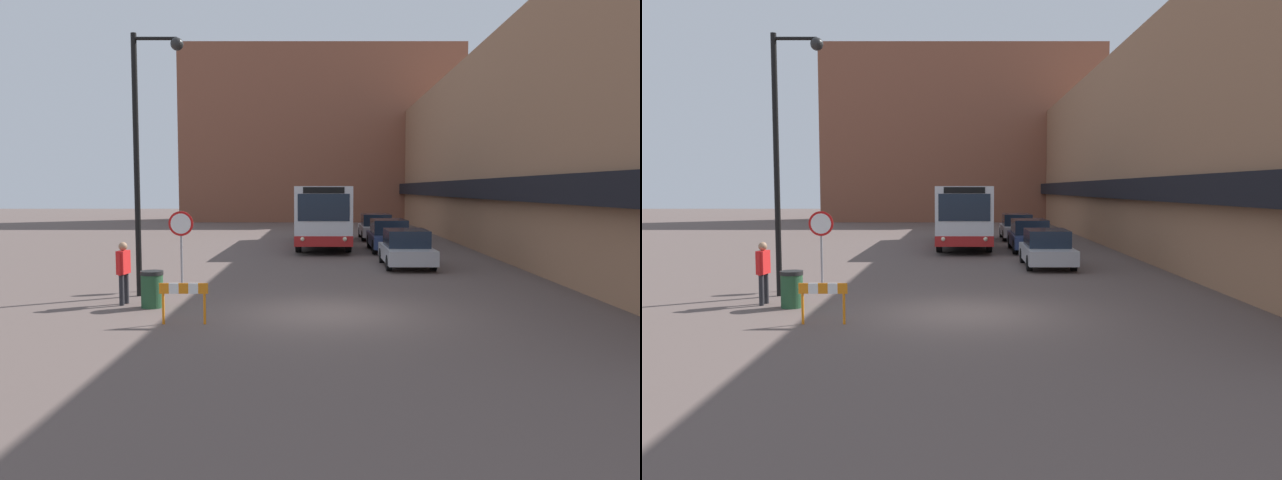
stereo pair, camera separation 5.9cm
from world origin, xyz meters
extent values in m
plane|color=brown|center=(0.00, 0.00, 0.00)|extent=(160.00, 160.00, 0.00)
cube|color=#996B4C|center=(10.00, 24.00, 5.00)|extent=(5.00, 60.00, 10.00)
cube|color=black|center=(7.25, 24.00, 3.05)|extent=(0.50, 60.00, 0.90)
cube|color=brown|center=(0.00, 45.44, 8.07)|extent=(26.00, 8.00, 16.14)
cube|color=silver|center=(-0.03, 18.24, 1.81)|extent=(2.65, 10.98, 2.72)
cube|color=red|center=(-0.03, 18.24, 0.69)|extent=(2.67, 11.00, 0.48)
cube|color=#192333|center=(-0.03, 18.24, 2.19)|extent=(2.67, 10.10, 0.75)
cube|color=#192333|center=(-0.03, 12.74, 2.22)|extent=(2.33, 0.03, 1.23)
cube|color=black|center=(-0.03, 12.74, 3.00)|extent=(1.85, 0.03, 0.28)
sphere|color=#F2EAC6|center=(-0.98, 12.73, 0.80)|extent=(0.20, 0.20, 0.20)
sphere|color=#F2EAC6|center=(0.92, 12.73, 0.80)|extent=(0.20, 0.20, 0.20)
cylinder|color=black|center=(-1.23, 14.83, 0.53)|extent=(0.28, 1.06, 1.06)
cylinder|color=black|center=(1.17, 14.83, 0.53)|extent=(0.28, 1.06, 1.06)
cylinder|color=black|center=(-1.23, 21.64, 0.53)|extent=(0.28, 1.06, 1.06)
cylinder|color=black|center=(1.17, 21.64, 0.53)|extent=(0.28, 1.06, 1.06)
cube|color=#B7B7BC|center=(3.20, 9.18, 0.52)|extent=(1.81, 4.23, 0.56)
cube|color=#192333|center=(3.20, 9.29, 1.13)|extent=(1.60, 2.32, 0.66)
cylinder|color=black|center=(4.03, 7.87, 0.30)|extent=(0.20, 0.61, 0.61)
cylinder|color=black|center=(2.37, 7.87, 0.30)|extent=(0.20, 0.61, 0.61)
cylinder|color=black|center=(4.03, 10.49, 0.30)|extent=(0.20, 0.61, 0.61)
cylinder|color=black|center=(2.37, 10.49, 0.30)|extent=(0.20, 0.61, 0.61)
cube|color=navy|center=(3.20, 15.46, 0.56)|extent=(1.85, 4.90, 0.58)
cube|color=#192333|center=(3.20, 15.59, 1.20)|extent=(1.63, 2.69, 0.70)
cylinder|color=black|center=(4.05, 13.94, 0.34)|extent=(0.20, 0.67, 0.67)
cylinder|color=black|center=(2.35, 13.94, 0.34)|extent=(0.20, 0.67, 0.67)
cylinder|color=black|center=(4.05, 16.98, 0.34)|extent=(0.20, 0.67, 0.67)
cylinder|color=black|center=(2.35, 16.98, 0.34)|extent=(0.20, 0.67, 0.67)
cube|color=#B7B7BC|center=(3.20, 22.54, 0.55)|extent=(1.89, 4.62, 0.59)
cube|color=#192333|center=(3.20, 22.66, 1.19)|extent=(1.66, 2.54, 0.69)
cylinder|color=black|center=(4.06, 21.11, 0.32)|extent=(0.20, 0.64, 0.64)
cylinder|color=black|center=(2.34, 21.11, 0.32)|extent=(0.20, 0.64, 0.64)
cylinder|color=black|center=(4.06, 23.97, 0.32)|extent=(0.20, 0.64, 0.64)
cylinder|color=black|center=(2.34, 23.97, 0.32)|extent=(0.20, 0.64, 0.64)
cylinder|color=gray|center=(-4.46, 3.93, 1.19)|extent=(0.07, 0.07, 2.38)
cylinder|color=red|center=(-4.46, 3.91, 2.00)|extent=(0.76, 0.03, 0.76)
cylinder|color=white|center=(-4.46, 3.89, 2.00)|extent=(0.62, 0.01, 0.62)
cylinder|color=black|center=(-5.37, 2.51, 3.68)|extent=(0.16, 0.16, 7.37)
cylinder|color=black|center=(-4.77, 2.51, 7.22)|extent=(1.20, 0.10, 0.10)
sphere|color=black|center=(-4.17, 2.51, 7.07)|extent=(0.36, 0.36, 0.36)
cylinder|color=#232328|center=(-5.41, 1.02, 0.41)|extent=(0.12, 0.12, 0.82)
cylinder|color=#232328|center=(-5.37, 1.31, 0.41)|extent=(0.12, 0.12, 0.82)
cube|color=red|center=(-5.39, 1.16, 1.13)|extent=(0.26, 0.47, 0.62)
sphere|color=#9E7556|center=(-5.39, 1.16, 1.55)|extent=(0.23, 0.23, 0.23)
cylinder|color=red|center=(-5.42, 0.94, 1.10)|extent=(0.10, 0.10, 0.58)
cylinder|color=red|center=(-5.36, 1.38, 1.10)|extent=(0.10, 0.10, 0.58)
cylinder|color=#234C2D|center=(-4.53, 0.76, 0.42)|extent=(0.56, 0.56, 0.85)
cylinder|color=black|center=(-4.53, 0.76, 0.90)|extent=(0.59, 0.59, 0.10)
cylinder|color=orange|center=(-3.74, -1.25, 0.35)|extent=(0.06, 0.06, 0.70)
cylinder|color=orange|center=(-2.81, -1.25, 0.35)|extent=(0.06, 0.06, 0.70)
cube|color=orange|center=(-3.71, -1.25, 0.82)|extent=(0.22, 0.04, 0.24)
cube|color=white|center=(-3.49, -1.25, 0.82)|extent=(0.22, 0.04, 0.24)
cube|color=orange|center=(-3.27, -1.25, 0.82)|extent=(0.22, 0.04, 0.24)
cube|color=white|center=(-3.05, -1.25, 0.82)|extent=(0.22, 0.04, 0.24)
cube|color=orange|center=(-2.83, -1.25, 0.82)|extent=(0.22, 0.04, 0.24)
camera|label=1|loc=(-0.19, -15.16, 3.07)|focal=35.00mm
camera|label=2|loc=(-0.14, -15.16, 3.07)|focal=35.00mm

